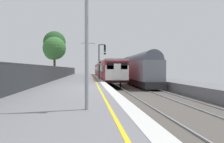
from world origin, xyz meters
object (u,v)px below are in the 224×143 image
object	(u,v)px
platform_lamp_mid	(88,57)
background_tree_left	(55,43)
signal_gantry	(101,57)
speed_limit_sign	(100,67)
platform_lamp_near	(87,23)
commuter_train_at_platform	(104,70)
freight_train_adjacent_track	(120,69)
background_tree_centre	(54,49)

from	to	relation	value
platform_lamp_mid	background_tree_left	xyz separation A→B (m)	(-7.05, 16.86, 3.94)
signal_gantry	speed_limit_sign	distance (m)	4.78
speed_limit_sign	platform_lamp_near	bearing A→B (deg)	-94.46
commuter_train_at_platform	freight_train_adjacent_track	size ratio (longest dim) A/B	0.74
commuter_train_at_platform	signal_gantry	world-z (taller)	signal_gantry
freight_train_adjacent_track	signal_gantry	distance (m)	19.62
signal_gantry	background_tree_left	size ratio (longest dim) A/B	0.54
signal_gantry	platform_lamp_mid	bearing A→B (deg)	-135.44
speed_limit_sign	background_tree_left	world-z (taller)	background_tree_left
commuter_train_at_platform	speed_limit_sign	bearing A→B (deg)	-95.99
platform_lamp_mid	platform_lamp_near	bearing A→B (deg)	-90.00
speed_limit_sign	platform_lamp_mid	world-z (taller)	platform_lamp_mid
speed_limit_sign	background_tree_left	size ratio (longest dim) A/B	0.27
freight_train_adjacent_track	signal_gantry	size ratio (longest dim) A/B	10.80
freight_train_adjacent_track	background_tree_centre	bearing A→B (deg)	-150.23
freight_train_adjacent_track	platform_lamp_mid	bearing A→B (deg)	-109.53
platform_lamp_near	platform_lamp_mid	world-z (taller)	platform_lamp_near
freight_train_adjacent_track	platform_lamp_near	world-z (taller)	platform_lamp_near
commuter_train_at_platform	platform_lamp_near	size ratio (longest dim) A/B	7.75
platform_lamp_near	background_tree_centre	size ratio (longest dim) A/B	0.68
freight_train_adjacent_track	background_tree_left	distance (m)	15.78
commuter_train_at_platform	platform_lamp_near	distance (m)	36.30
signal_gantry	background_tree_left	xyz separation A→B (m)	(-8.86, 15.07, 3.82)
platform_lamp_mid	background_tree_left	world-z (taller)	background_tree_left
freight_train_adjacent_track	platform_lamp_near	xyz separation A→B (m)	(-7.29, -41.80, 1.58)
speed_limit_sign	background_tree_centre	distance (m)	17.69
platform_lamp_near	platform_lamp_mid	bearing A→B (deg)	90.00
freight_train_adjacent_track	platform_lamp_mid	world-z (taller)	platform_lamp_mid
background_tree_left	signal_gantry	bearing A→B (deg)	-59.55
platform_lamp_near	platform_lamp_mid	size ratio (longest dim) A/B	1.02
platform_lamp_mid	background_tree_centre	distance (m)	14.40
freight_train_adjacent_track	speed_limit_sign	distance (m)	24.01
speed_limit_sign	background_tree_left	xyz separation A→B (m)	(-8.49, 19.60, 5.32)
freight_train_adjacent_track	background_tree_left	size ratio (longest dim) A/B	5.79
background_tree_centre	speed_limit_sign	bearing A→B (deg)	-62.43
platform_lamp_near	signal_gantry	bearing A→B (deg)	85.50
platform_lamp_near	background_tree_left	bearing A→B (deg)	100.48
freight_train_adjacent_track	background_tree_centre	world-z (taller)	background_tree_centre
platform_lamp_mid	freight_train_adjacent_track	bearing A→B (deg)	70.47
freight_train_adjacent_track	signal_gantry	world-z (taller)	signal_gantry
freight_train_adjacent_track	platform_lamp_mid	distance (m)	21.86
commuter_train_at_platform	speed_limit_sign	distance (m)	17.70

